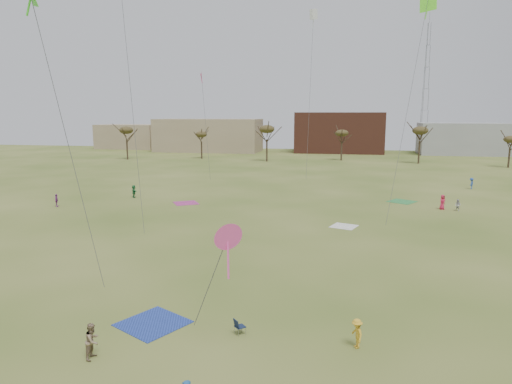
# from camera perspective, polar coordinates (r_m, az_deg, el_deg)

# --- Properties ---
(ground) EXTENTS (260.00, 260.00, 0.00)m
(ground) POSITION_cam_1_polar(r_m,az_deg,el_deg) (27.00, -5.04, -15.92)
(ground) COLOR #3E551A
(ground) RESTS_ON ground
(spectator_fore_b) EXTENTS (0.68, 0.87, 1.77)m
(spectator_fore_b) POSITION_cam_1_polar(r_m,az_deg,el_deg) (24.50, -19.62, -16.98)
(spectator_fore_b) COLOR #897257
(spectator_fore_b) RESTS_ON ground
(flyer_mid_b) EXTENTS (0.88, 1.12, 1.52)m
(flyer_mid_b) POSITION_cam_1_polar(r_m,az_deg,el_deg) (24.67, 12.40, -16.76)
(flyer_mid_b) COLOR gold
(flyer_mid_b) RESTS_ON ground
(spectator_mid_d) EXTENTS (0.79, 1.02, 1.61)m
(spectator_mid_d) POSITION_cam_1_polar(r_m,az_deg,el_deg) (63.43, -23.51, -0.96)
(spectator_mid_d) COLOR #973E96
(spectator_mid_d) RESTS_ON ground
(spectator_mid_e) EXTENTS (0.87, 0.86, 1.42)m
(spectator_mid_e) POSITION_cam_1_polar(r_m,az_deg,el_deg) (60.76, 23.76, -1.51)
(spectator_mid_e) COLOR #B9B9B9
(spectator_mid_e) RESTS_ON ground
(flyer_far_a) EXTENTS (1.36, 1.63, 1.76)m
(flyer_far_a) POSITION_cam_1_polar(r_m,az_deg,el_deg) (66.76, -14.91, 0.08)
(flyer_far_a) COLOR #236A39
(flyer_far_a) RESTS_ON ground
(flyer_far_b) EXTENTS (1.03, 1.06, 1.83)m
(flyer_far_b) POSITION_cam_1_polar(r_m,az_deg,el_deg) (60.96, 22.12, -1.17)
(flyer_far_b) COLOR #C32145
(flyer_far_b) RESTS_ON ground
(flyer_far_c) EXTENTS (1.07, 1.31, 1.77)m
(flyer_far_c) POSITION_cam_1_polar(r_m,az_deg,el_deg) (79.25, 25.16, 0.97)
(flyer_far_c) COLOR #21459A
(flyer_far_c) RESTS_ON ground
(blanket_blue) EXTENTS (4.44, 4.44, 0.03)m
(blanket_blue) POSITION_cam_1_polar(r_m,az_deg,el_deg) (27.50, -12.66, -15.63)
(blanket_blue) COLOR #233B99
(blanket_blue) RESTS_ON ground
(blanket_cream) EXTENTS (3.18, 3.18, 0.03)m
(blanket_cream) POSITION_cam_1_polar(r_m,az_deg,el_deg) (49.07, 10.85, -4.21)
(blanket_cream) COLOR white
(blanket_cream) RESTS_ON ground
(blanket_plum) EXTENTS (4.12, 4.12, 0.03)m
(blanket_plum) POSITION_cam_1_polar(r_m,az_deg,el_deg) (61.28, -8.69, -1.37)
(blanket_plum) COLOR #AF357F
(blanket_plum) RESTS_ON ground
(blanket_olive) EXTENTS (4.33, 4.33, 0.03)m
(blanket_olive) POSITION_cam_1_polar(r_m,az_deg,el_deg) (64.64, 17.65, -1.15)
(blanket_olive) COLOR #328A42
(blanket_olive) RESTS_ON ground
(camp_chair_center) EXTENTS (0.74, 0.74, 0.87)m
(camp_chair_center) POSITION_cam_1_polar(r_m,az_deg,el_deg) (25.67, -2.03, -16.67)
(camp_chair_center) COLOR #15203B
(camp_chair_center) RESTS_ON ground
(kites_aloft) EXTENTS (65.05, 66.40, 27.92)m
(kites_aloft) POSITION_cam_1_polar(r_m,az_deg,el_deg) (58.19, 3.58, 20.76)
(kites_aloft) COLOR red
(kites_aloft) RESTS_ON ground
(tree_line) EXTENTS (117.44, 49.32, 8.91)m
(tree_line) POSITION_cam_1_polar(r_m,az_deg,el_deg) (103.05, 5.59, 7.12)
(tree_line) COLOR #3A2B1E
(tree_line) RESTS_ON ground
(building_tan) EXTENTS (32.00, 14.00, 10.00)m
(building_tan) POSITION_cam_1_polar(r_m,az_deg,el_deg) (144.71, -5.91, 7.02)
(building_tan) COLOR #937F60
(building_tan) RESTS_ON ground
(building_brick) EXTENTS (26.00, 16.00, 12.00)m
(building_brick) POSITION_cam_1_polar(r_m,az_deg,el_deg) (143.49, 10.30, 7.29)
(building_brick) COLOR brown
(building_brick) RESTS_ON ground
(building_grey) EXTENTS (24.00, 12.00, 9.00)m
(building_grey) POSITION_cam_1_polar(r_m,az_deg,el_deg) (145.38, 24.27, 6.03)
(building_grey) COLOR gray
(building_grey) RESTS_ON ground
(building_tan_west) EXTENTS (20.00, 12.00, 8.00)m
(building_tan_west) POSITION_cam_1_polar(r_m,az_deg,el_deg) (162.34, -15.43, 6.66)
(building_tan_west) COLOR #937F60
(building_tan_west) RESTS_ON ground
(radio_tower) EXTENTS (1.51, 1.72, 41.00)m
(radio_tower) POSITION_cam_1_polar(r_m,az_deg,el_deg) (150.35, 20.26, 12.00)
(radio_tower) COLOR #9EA3A8
(radio_tower) RESTS_ON ground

